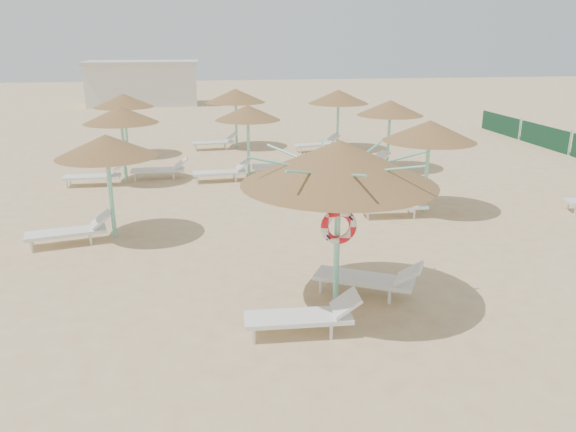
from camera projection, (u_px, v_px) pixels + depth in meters
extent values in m
plane|color=#D8BD83|center=(308.00, 297.00, 11.15)|extent=(120.00, 120.00, 0.00)
cylinder|color=#80DEC3|center=(337.00, 239.00, 10.46)|extent=(0.11, 0.11, 2.68)
cone|color=brown|center=(339.00, 162.00, 10.01)|extent=(3.57, 3.57, 0.80)
cylinder|color=#80DEC3|center=(339.00, 177.00, 10.09)|extent=(0.20, 0.20, 0.12)
cylinder|color=#80DEC3|center=(383.00, 163.00, 10.15)|extent=(1.61, 0.04, 0.40)
cylinder|color=#80DEC3|center=(361.00, 157.00, 10.66)|extent=(1.17, 1.17, 0.40)
cylinder|color=#80DEC3|center=(329.00, 155.00, 10.80)|extent=(0.04, 1.61, 0.40)
cylinder|color=#80DEC3|center=(301.00, 159.00, 10.48)|extent=(1.17, 1.17, 0.40)
cylinder|color=#80DEC3|center=(294.00, 166.00, 9.90)|extent=(1.61, 0.04, 0.40)
cylinder|color=#80DEC3|center=(314.00, 173.00, 9.39)|extent=(1.17, 1.17, 0.40)
cylinder|color=#80DEC3|center=(351.00, 175.00, 9.25)|extent=(0.04, 1.61, 0.40)
cylinder|color=#80DEC3|center=(381.00, 170.00, 9.57)|extent=(1.17, 1.17, 0.40)
torus|color=red|center=(339.00, 227.00, 10.28)|extent=(0.68, 0.15, 0.68)
cylinder|color=white|center=(254.00, 336.00, 9.41)|extent=(0.06, 0.06, 0.27)
cylinder|color=white|center=(252.00, 322.00, 9.87)|extent=(0.06, 0.06, 0.27)
cylinder|color=white|center=(331.00, 332.00, 9.55)|extent=(0.06, 0.06, 0.27)
cylinder|color=white|center=(326.00, 318.00, 10.02)|extent=(0.06, 0.06, 0.27)
cube|color=white|center=(298.00, 318.00, 9.67)|extent=(1.88, 0.68, 0.08)
cube|color=white|center=(346.00, 303.00, 9.69)|extent=(0.50, 0.61, 0.36)
cylinder|color=white|center=(321.00, 287.00, 11.28)|extent=(0.06, 0.06, 0.29)
cylinder|color=white|center=(327.00, 277.00, 11.74)|extent=(0.06, 0.06, 0.29)
cylinder|color=white|center=(389.00, 297.00, 10.83)|extent=(0.06, 0.06, 0.29)
cylinder|color=white|center=(394.00, 286.00, 11.30)|extent=(0.06, 0.06, 0.29)
cube|color=white|center=(364.00, 279.00, 11.19)|extent=(2.02, 1.50, 0.08)
cube|color=white|center=(409.00, 273.00, 10.84)|extent=(0.73, 0.78, 0.37)
cylinder|color=#80DEC3|center=(111.00, 194.00, 14.17)|extent=(0.11, 0.11, 2.30)
cone|color=brown|center=(106.00, 146.00, 13.80)|extent=(2.49, 2.49, 0.56)
cylinder|color=#80DEC3|center=(107.00, 155.00, 13.87)|extent=(0.20, 0.20, 0.12)
cylinder|color=white|center=(31.00, 247.00, 13.43)|extent=(0.06, 0.06, 0.28)
cylinder|color=white|center=(32.00, 240.00, 13.87)|extent=(0.06, 0.06, 0.28)
cylinder|color=white|center=(91.00, 240.00, 13.91)|extent=(0.06, 0.06, 0.28)
cylinder|color=white|center=(89.00, 233.00, 14.35)|extent=(0.06, 0.06, 0.28)
cube|color=white|center=(66.00, 232.00, 13.88)|extent=(1.99, 1.03, 0.08)
cube|color=white|center=(101.00, 219.00, 14.11)|extent=(0.61, 0.69, 0.36)
cylinder|color=#80DEC3|center=(124.00, 150.00, 19.74)|extent=(0.11, 0.11, 2.30)
cone|color=brown|center=(121.00, 115.00, 19.36)|extent=(2.57, 2.57, 0.58)
cylinder|color=#80DEC3|center=(121.00, 121.00, 19.43)|extent=(0.20, 0.20, 0.12)
cylinder|color=white|center=(67.00, 184.00, 19.16)|extent=(0.06, 0.06, 0.28)
cylinder|color=white|center=(70.00, 181.00, 19.63)|extent=(0.06, 0.06, 0.28)
cylinder|color=white|center=(108.00, 183.00, 19.34)|extent=(0.06, 0.06, 0.28)
cylinder|color=white|center=(110.00, 179.00, 19.81)|extent=(0.06, 0.06, 0.28)
cube|color=white|center=(92.00, 177.00, 19.45)|extent=(1.91, 0.66, 0.08)
cube|color=white|center=(117.00, 169.00, 19.48)|extent=(0.50, 0.61, 0.36)
cylinder|color=white|center=(135.00, 177.00, 20.12)|extent=(0.06, 0.06, 0.28)
cylinder|color=white|center=(136.00, 174.00, 20.59)|extent=(0.06, 0.06, 0.28)
cylinder|color=white|center=(174.00, 176.00, 20.35)|extent=(0.06, 0.06, 0.28)
cylinder|color=white|center=(174.00, 173.00, 20.82)|extent=(0.06, 0.06, 0.28)
cube|color=white|center=(158.00, 170.00, 20.43)|extent=(1.91, 0.66, 0.08)
cube|color=white|center=(181.00, 163.00, 20.51)|extent=(0.50, 0.61, 0.36)
cylinder|color=#80DEC3|center=(126.00, 129.00, 24.14)|extent=(0.11, 0.11, 2.30)
cone|color=brown|center=(124.00, 100.00, 23.77)|extent=(2.52, 2.52, 0.57)
cylinder|color=#80DEC3|center=(124.00, 106.00, 23.84)|extent=(0.20, 0.20, 0.12)
cylinder|color=white|center=(80.00, 157.00, 23.61)|extent=(0.06, 0.06, 0.28)
cylinder|color=white|center=(83.00, 154.00, 24.08)|extent=(0.06, 0.06, 0.28)
cylinder|color=white|center=(112.00, 156.00, 23.71)|extent=(0.06, 0.06, 0.28)
cylinder|color=white|center=(115.00, 154.00, 24.18)|extent=(0.06, 0.06, 0.28)
cube|color=white|center=(100.00, 151.00, 23.85)|extent=(1.94, 0.77, 0.08)
cube|color=white|center=(120.00, 145.00, 23.84)|extent=(0.53, 0.64, 0.36)
cylinder|color=#80DEC3|center=(248.00, 147.00, 20.32)|extent=(0.11, 0.11, 2.30)
cone|color=brown|center=(248.00, 113.00, 19.95)|extent=(2.35, 2.35, 0.53)
cylinder|color=#80DEC3|center=(248.00, 119.00, 20.02)|extent=(0.20, 0.20, 0.12)
cylinder|color=white|center=(197.00, 180.00, 19.68)|extent=(0.06, 0.06, 0.28)
cylinder|color=white|center=(196.00, 177.00, 20.15)|extent=(0.06, 0.06, 0.28)
cylinder|color=white|center=(236.00, 178.00, 19.97)|extent=(0.06, 0.06, 0.28)
cylinder|color=white|center=(234.00, 175.00, 20.44)|extent=(0.06, 0.06, 0.28)
cube|color=white|center=(219.00, 173.00, 20.03)|extent=(1.94, 0.75, 0.08)
cube|color=white|center=(243.00, 165.00, 20.14)|extent=(0.53, 0.63, 0.36)
cylinder|color=white|center=(256.00, 173.00, 20.77)|extent=(0.06, 0.06, 0.28)
cylinder|color=white|center=(256.00, 170.00, 21.25)|extent=(0.06, 0.06, 0.28)
cylinder|color=white|center=(293.00, 172.00, 20.89)|extent=(0.06, 0.06, 0.28)
cylinder|color=white|center=(291.00, 169.00, 21.36)|extent=(0.06, 0.06, 0.28)
cube|color=white|center=(277.00, 166.00, 21.02)|extent=(1.94, 0.75, 0.08)
cube|color=white|center=(300.00, 160.00, 21.02)|extent=(0.53, 0.63, 0.36)
cylinder|color=#80DEC3|center=(236.00, 123.00, 26.04)|extent=(0.11, 0.11, 2.30)
cone|color=brown|center=(235.00, 96.00, 25.67)|extent=(2.75, 2.75, 0.62)
cylinder|color=#80DEC3|center=(236.00, 101.00, 25.74)|extent=(0.20, 0.20, 0.12)
cylinder|color=white|center=(197.00, 148.00, 25.39)|extent=(0.06, 0.06, 0.28)
cylinder|color=white|center=(196.00, 146.00, 25.85)|extent=(0.06, 0.06, 0.28)
cylinder|color=white|center=(226.00, 147.00, 25.71)|extent=(0.06, 0.06, 0.28)
cylinder|color=white|center=(225.00, 145.00, 26.17)|extent=(0.06, 0.06, 0.28)
cube|color=white|center=(213.00, 143.00, 25.75)|extent=(1.95, 0.78, 0.08)
cube|color=white|center=(232.00, 137.00, 25.88)|extent=(0.54, 0.64, 0.36)
cylinder|color=#80DEC3|center=(426.00, 173.00, 16.35)|extent=(0.11, 0.11, 2.30)
cone|color=brown|center=(430.00, 131.00, 15.97)|extent=(2.67, 2.67, 0.60)
cylinder|color=#80DEC3|center=(429.00, 139.00, 16.04)|extent=(0.20, 0.20, 0.12)
cylinder|color=white|center=(368.00, 216.00, 15.79)|extent=(0.06, 0.06, 0.28)
cylinder|color=white|center=(364.00, 210.00, 16.26)|extent=(0.06, 0.06, 0.28)
cylinder|color=white|center=(414.00, 214.00, 15.94)|extent=(0.06, 0.06, 0.28)
cylinder|color=white|center=(409.00, 209.00, 16.41)|extent=(0.06, 0.06, 0.28)
cube|color=white|center=(393.00, 206.00, 16.06)|extent=(1.92, 0.70, 0.08)
cube|color=white|center=(423.00, 197.00, 16.08)|extent=(0.51, 0.62, 0.36)
cylinder|color=#80DEC3|center=(388.00, 140.00, 21.65)|extent=(0.11, 0.11, 2.30)
cone|color=brown|center=(390.00, 108.00, 21.27)|extent=(2.53, 2.53, 0.57)
cylinder|color=#80DEC3|center=(390.00, 114.00, 21.34)|extent=(0.20, 0.20, 0.12)
cylinder|color=white|center=(349.00, 172.00, 20.86)|extent=(0.06, 0.06, 0.28)
cylinder|color=white|center=(341.00, 170.00, 21.28)|extent=(0.06, 0.06, 0.28)
cylinder|color=white|center=(378.00, 169.00, 21.43)|extent=(0.06, 0.06, 0.28)
cylinder|color=white|center=(371.00, 166.00, 21.86)|extent=(0.06, 0.06, 0.28)
cube|color=white|center=(363.00, 164.00, 21.36)|extent=(2.00, 1.17, 0.08)
cube|color=white|center=(382.00, 156.00, 21.65)|extent=(0.64, 0.72, 0.36)
cylinder|color=#80DEC3|center=(338.00, 124.00, 25.59)|extent=(0.11, 0.11, 2.30)
cone|color=brown|center=(338.00, 97.00, 25.21)|extent=(2.73, 2.73, 0.61)
cylinder|color=#80DEC3|center=(338.00, 102.00, 25.29)|extent=(0.20, 0.20, 0.12)
cylinder|color=white|center=(301.00, 151.00, 24.87)|extent=(0.06, 0.06, 0.28)
cylinder|color=white|center=(297.00, 149.00, 25.32)|extent=(0.06, 0.06, 0.28)
cylinder|color=white|center=(329.00, 149.00, 25.31)|extent=(0.06, 0.06, 0.28)
cylinder|color=white|center=(325.00, 147.00, 25.76)|extent=(0.06, 0.06, 0.28)
cube|color=white|center=(316.00, 145.00, 25.30)|extent=(1.98, 0.96, 0.08)
cube|color=white|center=(333.00, 138.00, 25.50)|extent=(0.59, 0.68, 0.36)
cylinder|color=white|center=(575.00, 210.00, 16.31)|extent=(0.06, 0.06, 0.28)
cylinder|color=white|center=(568.00, 205.00, 16.78)|extent=(0.06, 0.06, 0.28)
cube|color=silver|center=(143.00, 85.00, 42.73)|extent=(8.00, 4.00, 3.00)
cube|color=beige|center=(142.00, 63.00, 42.23)|extent=(8.40, 4.40, 0.25)
cube|color=#194C32|center=(544.00, 137.00, 26.27)|extent=(0.08, 3.80, 1.00)
cylinder|color=#80DEC3|center=(570.00, 143.00, 24.47)|extent=(0.08, 0.08, 1.10)
cube|color=#194C32|center=(500.00, 124.00, 30.03)|extent=(0.08, 3.80, 1.00)
cylinder|color=#80DEC3|center=(520.00, 129.00, 28.23)|extent=(0.08, 0.08, 1.10)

